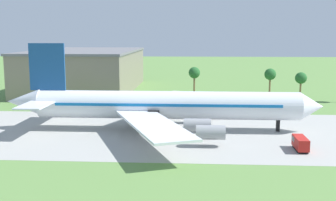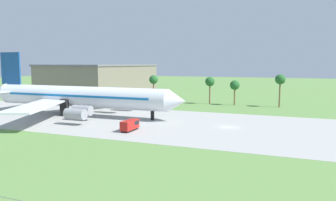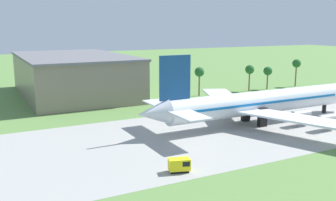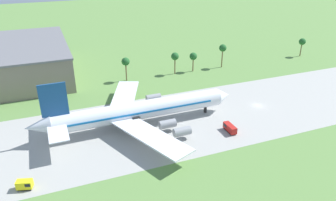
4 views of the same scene
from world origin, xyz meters
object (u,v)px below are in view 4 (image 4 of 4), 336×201
at_px(jet_airliner, 138,111).
at_px(baggage_tug, 230,128).
at_px(terminal_building, 26,59).
at_px(fuel_truck, 25,184).

xyz_separation_m(jet_airliner, baggage_tug, (26.50, -14.85, -4.20)).
bearing_deg(terminal_building, baggage_tug, -53.08).
height_order(baggage_tug, fuel_truck, fuel_truck).
bearing_deg(terminal_building, jet_airliner, -62.69).
height_order(fuel_truck, terminal_building, terminal_building).
bearing_deg(baggage_tug, fuel_truck, -174.93).
xyz_separation_m(jet_airliner, fuel_truck, (-35.42, -20.34, -4.20)).
height_order(baggage_tug, terminal_building, terminal_building).
relative_size(jet_airliner, fuel_truck, 16.50).
distance_m(jet_airliner, terminal_building, 73.52).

